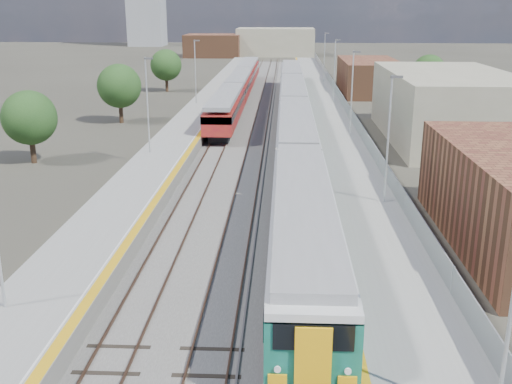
{
  "coord_description": "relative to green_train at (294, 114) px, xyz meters",
  "views": [
    {
      "loc": [
        0.55,
        -12.43,
        12.15
      ],
      "look_at": [
        -0.98,
        19.77,
        2.2
      ],
      "focal_mm": 42.0,
      "sensor_mm": 36.0,
      "label": 1
    }
  ],
  "objects": [
    {
      "name": "buildings",
      "position": [
        -19.62,
        93.47,
        8.36
      ],
      "size": [
        72.0,
        185.5,
        40.0
      ],
      "color": "brown",
      "rests_on": "ground"
    },
    {
      "name": "tree_d",
      "position": [
        18.51,
        25.51,
        1.53
      ],
      "size": [
        4.54,
        4.54,
        6.15
      ],
      "color": "#382619",
      "rests_on": "ground"
    },
    {
      "name": "ballast_bed",
      "position": [
        -3.75,
        7.37,
        -2.31
      ],
      "size": [
        10.5,
        155.0,
        0.06
      ],
      "primitive_type": "cube",
      "color": "#565451",
      "rests_on": "ground"
    },
    {
      "name": "tree_c",
      "position": [
        -18.7,
        32.55,
        1.61
      ],
      "size": [
        4.63,
        4.63,
        6.28
      ],
      "color": "#382619",
      "rests_on": "ground"
    },
    {
      "name": "tree_a",
      "position": [
        -21.33,
        -11.03,
        1.38
      ],
      "size": [
        4.36,
        4.36,
        5.91
      ],
      "color": "#382619",
      "rests_on": "ground"
    },
    {
      "name": "platform_right",
      "position": [
        3.78,
        7.36,
        -1.81
      ],
      "size": [
        4.7,
        155.0,
        8.52
      ],
      "color": "slate",
      "rests_on": "ground"
    },
    {
      "name": "green_train",
      "position": [
        0.0,
        0.0,
        0.0
      ],
      "size": [
        3.02,
        83.96,
        3.32
      ],
      "color": "black",
      "rests_on": "ground"
    },
    {
      "name": "tree_b",
      "position": [
        -18.84,
        6.84,
        1.69
      ],
      "size": [
        4.73,
        4.73,
        6.41
      ],
      "color": "#382619",
      "rests_on": "ground"
    },
    {
      "name": "tracks",
      "position": [
        -3.15,
        9.04,
        -2.23
      ],
      "size": [
        8.96,
        160.0,
        0.17
      ],
      "color": "#4C3323",
      "rests_on": "ground"
    },
    {
      "name": "ground",
      "position": [
        -1.5,
        4.87,
        -2.34
      ],
      "size": [
        320.0,
        320.0,
        0.0
      ],
      "primitive_type": "plane",
      "color": "#47443A",
      "rests_on": "ground"
    },
    {
      "name": "platform_left",
      "position": [
        -10.55,
        7.36,
        -1.82
      ],
      "size": [
        4.3,
        155.0,
        8.52
      ],
      "color": "slate",
      "rests_on": "ground"
    },
    {
      "name": "red_train",
      "position": [
        -7.0,
        23.39,
        -0.24
      ],
      "size": [
        2.82,
        57.12,
        3.55
      ],
      "color": "black",
      "rests_on": "ground"
    }
  ]
}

